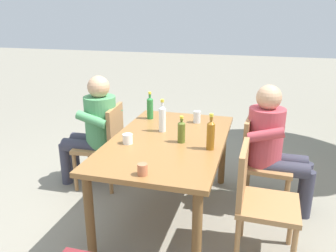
{
  "coord_description": "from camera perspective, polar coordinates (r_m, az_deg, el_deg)",
  "views": [
    {
      "loc": [
        2.67,
        0.73,
        1.79
      ],
      "look_at": [
        0.0,
        0.0,
        0.85
      ],
      "focal_mm": 36.7,
      "sensor_mm": 36.0,
      "label": 1
    }
  ],
  "objects": [
    {
      "name": "ground_plane",
      "position": [
        3.29,
        0.0,
        -14.17
      ],
      "size": [
        24.0,
        24.0,
        0.0
      ],
      "primitive_type": "plane",
      "color": "gray"
    },
    {
      "name": "dining_table",
      "position": [
        2.99,
        0.0,
        -3.74
      ],
      "size": [
        1.6,
        0.96,
        0.73
      ],
      "color": "olive",
      "rests_on": "ground_plane"
    },
    {
      "name": "chair_near_left",
      "position": [
        3.63,
        -10.4,
        -2.57
      ],
      "size": [
        0.48,
        0.48,
        0.87
      ],
      "color": "#A37547",
      "rests_on": "ground_plane"
    },
    {
      "name": "chair_far_left",
      "position": [
        3.3,
        14.98,
        -5.15
      ],
      "size": [
        0.47,
        0.47,
        0.87
      ],
      "color": "#A37547",
      "rests_on": "ground_plane"
    },
    {
      "name": "chair_far_right",
      "position": [
        2.65,
        14.66,
        -11.34
      ],
      "size": [
        0.45,
        0.45,
        0.87
      ],
      "color": "#A37547",
      "rests_on": "ground_plane"
    },
    {
      "name": "person_in_white_shirt",
      "position": [
        3.62,
        -12.17,
        0.03
      ],
      "size": [
        0.47,
        0.62,
        1.18
      ],
      "color": "#4C935B",
      "rests_on": "ground_plane"
    },
    {
      "name": "person_in_plaid_shirt",
      "position": [
        3.24,
        17.15,
        -2.64
      ],
      "size": [
        0.47,
        0.62,
        1.18
      ],
      "color": "#B7424C",
      "rests_on": "ground_plane"
    },
    {
      "name": "bottle_green",
      "position": [
        3.49,
        -3.01,
        3.13
      ],
      "size": [
        0.06,
        0.06,
        0.28
      ],
      "color": "#287A38",
      "rests_on": "dining_table"
    },
    {
      "name": "bottle_clear",
      "position": [
        3.11,
        -0.95,
        1.37
      ],
      "size": [
        0.06,
        0.06,
        0.3
      ],
      "color": "white",
      "rests_on": "dining_table"
    },
    {
      "name": "bottle_amber",
      "position": [
        2.73,
        7.1,
        -1.35
      ],
      "size": [
        0.06,
        0.06,
        0.3
      ],
      "color": "#996019",
      "rests_on": "dining_table"
    },
    {
      "name": "bottle_olive",
      "position": [
        2.86,
        2.25,
        -0.85
      ],
      "size": [
        0.06,
        0.06,
        0.23
      ],
      "color": "#566623",
      "rests_on": "dining_table"
    },
    {
      "name": "cup_glass",
      "position": [
        3.39,
        4.84,
        1.51
      ],
      "size": [
        0.07,
        0.07,
        0.12
      ],
      "primitive_type": "cylinder",
      "color": "silver",
      "rests_on": "dining_table"
    },
    {
      "name": "cup_terracotta",
      "position": [
        2.33,
        -4.26,
        -7.21
      ],
      "size": [
        0.07,
        0.07,
        0.08
      ],
      "primitive_type": "cylinder",
      "color": "#BC6B47",
      "rests_on": "dining_table"
    },
    {
      "name": "cup_white",
      "position": [
        2.87,
        -6.72,
        -2.13
      ],
      "size": [
        0.08,
        0.08,
        0.08
      ],
      "primitive_type": "cylinder",
      "color": "white",
      "rests_on": "dining_table"
    }
  ]
}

